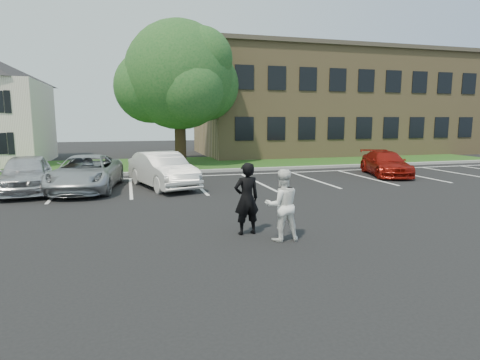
{
  "coord_description": "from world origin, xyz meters",
  "views": [
    {
      "loc": [
        -2.87,
        -9.19,
        2.87
      ],
      "look_at": [
        0.0,
        1.0,
        1.25
      ],
      "focal_mm": 30.0,
      "sensor_mm": 36.0,
      "label": 1
    }
  ],
  "objects_px": {
    "car_silver_minivan": "(86,173)",
    "man_white_shirt": "(282,205)",
    "office_building": "(332,103)",
    "car_red_compact": "(386,164)",
    "man_black_suit": "(247,199)",
    "car_white_sedan": "(163,170)",
    "car_silver_west": "(26,174)",
    "tree": "(180,78)"
  },
  "relations": [
    {
      "from": "car_silver_minivan",
      "to": "man_white_shirt",
      "type": "bearing_deg",
      "value": -51.46
    },
    {
      "from": "office_building",
      "to": "car_red_compact",
      "type": "relative_size",
      "value": 5.33
    },
    {
      "from": "man_black_suit",
      "to": "car_red_compact",
      "type": "xyz_separation_m",
      "value": [
        9.86,
        8.19,
        -0.29
      ]
    },
    {
      "from": "car_silver_minivan",
      "to": "car_red_compact",
      "type": "relative_size",
      "value": 1.21
    },
    {
      "from": "man_white_shirt",
      "to": "car_silver_minivan",
      "type": "distance_m",
      "value": 9.87
    },
    {
      "from": "office_building",
      "to": "car_white_sedan",
      "type": "distance_m",
      "value": 21.29
    },
    {
      "from": "man_white_shirt",
      "to": "car_silver_minivan",
      "type": "xyz_separation_m",
      "value": [
        -5.11,
        8.45,
        -0.15
      ]
    },
    {
      "from": "car_silver_minivan",
      "to": "car_white_sedan",
      "type": "height_order",
      "value": "car_white_sedan"
    },
    {
      "from": "car_silver_west",
      "to": "car_white_sedan",
      "type": "relative_size",
      "value": 0.98
    },
    {
      "from": "office_building",
      "to": "car_silver_minivan",
      "type": "height_order",
      "value": "office_building"
    },
    {
      "from": "office_building",
      "to": "car_silver_minivan",
      "type": "bearing_deg",
      "value": -142.7
    },
    {
      "from": "man_white_shirt",
      "to": "car_white_sedan",
      "type": "distance_m",
      "value": 8.59
    },
    {
      "from": "man_white_shirt",
      "to": "tree",
      "type": "bearing_deg",
      "value": -85.72
    },
    {
      "from": "car_white_sedan",
      "to": "car_red_compact",
      "type": "relative_size",
      "value": 1.07
    },
    {
      "from": "man_black_suit",
      "to": "car_white_sedan",
      "type": "height_order",
      "value": "man_black_suit"
    },
    {
      "from": "office_building",
      "to": "car_white_sedan",
      "type": "bearing_deg",
      "value": -137.43
    },
    {
      "from": "car_white_sedan",
      "to": "man_black_suit",
      "type": "bearing_deg",
      "value": -96.47
    },
    {
      "from": "office_building",
      "to": "tree",
      "type": "xyz_separation_m",
      "value": [
        -13.56,
        -5.82,
        1.19
      ]
    },
    {
      "from": "tree",
      "to": "car_red_compact",
      "type": "bearing_deg",
      "value": -39.87
    },
    {
      "from": "office_building",
      "to": "tree",
      "type": "relative_size",
      "value": 2.55
    },
    {
      "from": "tree",
      "to": "man_black_suit",
      "type": "xyz_separation_m",
      "value": [
        -0.51,
        -16.01,
        -4.44
      ]
    },
    {
      "from": "car_silver_minivan",
      "to": "car_red_compact",
      "type": "bearing_deg",
      "value": 9.27
    },
    {
      "from": "man_white_shirt",
      "to": "car_silver_minivan",
      "type": "bearing_deg",
      "value": -55.05
    },
    {
      "from": "tree",
      "to": "man_black_suit",
      "type": "bearing_deg",
      "value": -91.82
    },
    {
      "from": "man_black_suit",
      "to": "man_white_shirt",
      "type": "xyz_separation_m",
      "value": [
        0.66,
        -0.73,
        -0.05
      ]
    },
    {
      "from": "tree",
      "to": "man_black_suit",
      "type": "height_order",
      "value": "tree"
    },
    {
      "from": "car_red_compact",
      "to": "car_white_sedan",
      "type": "bearing_deg",
      "value": -160.59
    },
    {
      "from": "man_black_suit",
      "to": "car_silver_west",
      "type": "xyz_separation_m",
      "value": [
        -6.65,
        7.82,
        -0.16
      ]
    },
    {
      "from": "car_silver_west",
      "to": "man_white_shirt",
      "type": "bearing_deg",
      "value": -55.75
    },
    {
      "from": "tree",
      "to": "car_silver_minivan",
      "type": "distance_m",
      "value": 10.72
    },
    {
      "from": "office_building",
      "to": "car_silver_minivan",
      "type": "distance_m",
      "value": 23.53
    },
    {
      "from": "tree",
      "to": "car_silver_minivan",
      "type": "xyz_separation_m",
      "value": [
        -4.96,
        -8.29,
        -4.64
      ]
    },
    {
      "from": "office_building",
      "to": "car_silver_west",
      "type": "height_order",
      "value": "office_building"
    },
    {
      "from": "tree",
      "to": "car_red_compact",
      "type": "height_order",
      "value": "tree"
    },
    {
      "from": "man_black_suit",
      "to": "car_silver_west",
      "type": "bearing_deg",
      "value": -56.44
    },
    {
      "from": "man_white_shirt",
      "to": "car_red_compact",
      "type": "relative_size",
      "value": 0.41
    },
    {
      "from": "tree",
      "to": "car_red_compact",
      "type": "relative_size",
      "value": 2.09
    },
    {
      "from": "office_building",
      "to": "car_red_compact",
      "type": "height_order",
      "value": "office_building"
    },
    {
      "from": "office_building",
      "to": "man_white_shirt",
      "type": "xyz_separation_m",
      "value": [
        -13.41,
        -22.55,
        -3.3
      ]
    },
    {
      "from": "car_silver_west",
      "to": "office_building",
      "type": "bearing_deg",
      "value": 27.77
    },
    {
      "from": "office_building",
      "to": "man_black_suit",
      "type": "height_order",
      "value": "office_building"
    },
    {
      "from": "tree",
      "to": "car_silver_minivan",
      "type": "bearing_deg",
      "value": -120.9
    }
  ]
}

